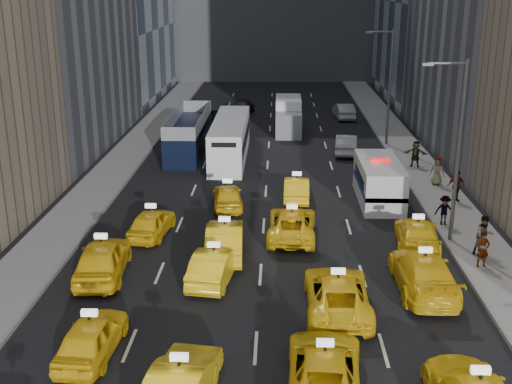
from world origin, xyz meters
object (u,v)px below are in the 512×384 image
double_decker (189,133)px  city_bus (230,139)px  box_truck (288,116)px  pedestrian_0 (483,250)px  nypd_van (379,182)px

double_decker → city_bus: bearing=-26.3°
city_bus → box_truck: size_ratio=1.76×
double_decker → pedestrian_0: bearing=-51.8°
nypd_van → city_bus: city_bus is taller
pedestrian_0 → double_decker: bearing=115.7°
city_bus → pedestrian_0: 22.77m
nypd_van → box_truck: 19.01m
box_truck → pedestrian_0: bearing=-77.0°
nypd_van → box_truck: bearing=112.5°
nypd_van → box_truck: box_truck is taller
pedestrian_0 → nypd_van: bearing=96.9°
city_bus → box_truck: bearing=69.9°
box_truck → pedestrian_0: size_ratio=3.93×
city_bus → nypd_van: bearing=-39.0°
double_decker → nypd_van: bearing=-40.8°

